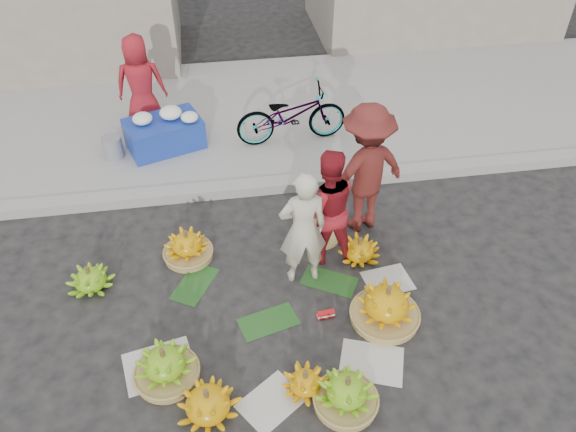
{
  "coord_description": "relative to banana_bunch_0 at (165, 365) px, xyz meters",
  "views": [
    {
      "loc": [
        -0.5,
        -4.2,
        4.96
      ],
      "look_at": [
        0.27,
        0.76,
        0.7
      ],
      "focal_mm": 35.0,
      "sensor_mm": 36.0,
      "label": 1
    }
  ],
  "objects": [
    {
      "name": "banana_bunch_0",
      "position": [
        0.0,
        0.0,
        0.0
      ],
      "size": [
        0.65,
        0.65,
        0.45
      ],
      "rotation": [
        0.0,
        0.0,
        0.11
      ],
      "color": "olive",
      "rests_on": "ground"
    },
    {
      "name": "banana_bunch_4",
      "position": [
        2.4,
        0.4,
        0.03
      ],
      "size": [
        0.87,
        0.87,
        0.51
      ],
      "rotation": [
        0.0,
        0.0,
        0.33
      ],
      "color": "olive",
      "rests_on": "ground"
    },
    {
      "name": "man_striped",
      "position": [
        2.53,
        2.01,
        0.7
      ],
      "size": [
        1.3,
        0.99,
        1.78
      ],
      "primitive_type": "imported",
      "rotation": [
        0.0,
        0.0,
        3.46
      ],
      "color": "maroon",
      "rests_on": "ground"
    },
    {
      "name": "banana_bunch_6",
      "position": [
        -0.9,
        1.39,
        -0.05
      ],
      "size": [
        0.65,
        0.65,
        0.33
      ],
      "rotation": [
        0.0,
        0.0,
        -0.32
      ],
      "color": "#5AA117",
      "rests_on": "ground"
    },
    {
      "name": "newspaper_scatter",
      "position": [
        1.21,
        -0.05,
        -0.19
      ],
      "size": [
        3.2,
        1.8,
        0.0
      ],
      "primitive_type": null,
      "color": "beige",
      "rests_on": "ground"
    },
    {
      "name": "sidewalk",
      "position": [
        1.21,
        5.05,
        -0.13
      ],
      "size": [
        40.0,
        4.0,
        0.12
      ],
      "primitive_type": "cube",
      "color": "gray",
      "rests_on": "ground"
    },
    {
      "name": "banana_bunch_2",
      "position": [
        1.73,
        -0.58,
        -0.01
      ],
      "size": [
        0.66,
        0.66,
        0.44
      ],
      "rotation": [
        0.0,
        0.0,
        0.24
      ],
      "color": "olive",
      "rests_on": "ground"
    },
    {
      "name": "incense_stack",
      "position": [
        1.75,
        0.51,
        -0.15
      ],
      "size": [
        0.2,
        0.08,
        0.08
      ],
      "primitive_type": "cube",
      "rotation": [
        0.0,
        0.0,
        0.09
      ],
      "color": "red",
      "rests_on": "ground"
    },
    {
      "name": "curb",
      "position": [
        1.21,
        2.95,
        -0.12
      ],
      "size": [
        40.0,
        0.25,
        0.15
      ],
      "primitive_type": "cube",
      "color": "gray",
      "rests_on": "ground"
    },
    {
      "name": "basket_spare",
      "position": [
        1.95,
        1.85,
        -0.16
      ],
      "size": [
        0.7,
        0.7,
        0.06
      ],
      "primitive_type": "cylinder",
      "rotation": [
        0.0,
        0.0,
        -0.39
      ],
      "color": "olive",
      "rests_on": "ground"
    },
    {
      "name": "bicycle",
      "position": [
        1.92,
        4.03,
        0.38
      ],
      "size": [
        0.72,
        1.76,
        0.9
      ],
      "primitive_type": "imported",
      "rotation": [
        0.0,
        0.0,
        1.64
      ],
      "color": "gray",
      "rests_on": "sidewalk"
    },
    {
      "name": "grey_bucket",
      "position": [
        -0.81,
        3.98,
        0.1
      ],
      "size": [
        0.3,
        0.3,
        0.34
      ],
      "primitive_type": "cylinder",
      "color": "slate",
      "rests_on": "sidewalk"
    },
    {
      "name": "banana_bunch_3",
      "position": [
        1.36,
        -0.35,
        -0.07
      ],
      "size": [
        0.5,
        0.5,
        0.29
      ],
      "rotation": [
        0.0,
        0.0,
        0.13
      ],
      "color": "#DCA00B",
      "rests_on": "ground"
    },
    {
      "name": "banana_bunch_7",
      "position": [
        0.25,
        1.74,
        -0.01
      ],
      "size": [
        0.6,
        0.6,
        0.43
      ],
      "rotation": [
        0.0,
        0.0,
        0.07
      ],
      "color": "olive",
      "rests_on": "ground"
    },
    {
      "name": "vendor_cream",
      "position": [
        1.6,
        1.18,
        0.57
      ],
      "size": [
        0.57,
        0.39,
        1.53
      ],
      "primitive_type": "imported",
      "rotation": [
        0.0,
        0.0,
        3.18
      ],
      "color": "beige",
      "rests_on": "ground"
    },
    {
      "name": "ground",
      "position": [
        1.21,
        0.75,
        -0.19
      ],
      "size": [
        80.0,
        80.0,
        0.0
      ],
      "primitive_type": "plane",
      "color": "black",
      "rests_on": "ground"
    },
    {
      "name": "banana_leaves",
      "position": [
        1.11,
        0.95,
        -0.19
      ],
      "size": [
        2.0,
        1.0,
        0.0
      ],
      "primitive_type": null,
      "color": "#184316",
      "rests_on": "ground"
    },
    {
      "name": "banana_bunch_5",
      "position": [
        2.36,
        1.39,
        -0.05
      ],
      "size": [
        0.67,
        0.67,
        0.33
      ],
      "rotation": [
        0.0,
        0.0,
        -0.41
      ],
      "color": "#DCA00B",
      "rests_on": "ground"
    },
    {
      "name": "vendor_red",
      "position": [
        1.94,
        1.51,
        0.58
      ],
      "size": [
        0.75,
        0.59,
        1.54
      ],
      "primitive_type": "imported",
      "rotation": [
        0.0,
        0.0,
        3.14
      ],
      "color": "#A61920",
      "rests_on": "ground"
    },
    {
      "name": "flower_vendor",
      "position": [
        -0.33,
        4.75,
        0.71
      ],
      "size": [
        0.76,
        0.5,
        1.56
      ],
      "primitive_type": "imported",
      "rotation": [
        0.0,
        0.0,
        3.14
      ],
      "color": "#A61920",
      "rests_on": "sidewalk"
    },
    {
      "name": "banana_bunch_1",
      "position": [
        0.4,
        -0.47,
        -0.03
      ],
      "size": [
        0.64,
        0.64,
        0.37
      ],
      "rotation": [
        0.0,
        0.0,
        0.06
      ],
      "color": "#DCA00B",
      "rests_on": "ground"
    },
    {
      "name": "flower_table",
      "position": [
        -0.03,
        4.13,
        0.19
      ],
      "size": [
        1.28,
        1.02,
        0.65
      ],
      "rotation": [
        0.0,
        0.0,
        0.33
      ],
      "color": "navy",
      "rests_on": "sidewalk"
    }
  ]
}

